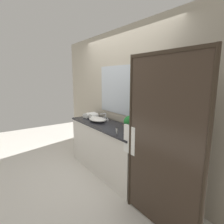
# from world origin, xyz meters

# --- Properties ---
(ground_plane) EXTENTS (8.00, 8.00, 0.00)m
(ground_plane) POSITION_xyz_m (0.00, 0.00, 0.00)
(ground_plane) COLOR silver
(wall_back_with_mirror) EXTENTS (4.40, 0.06, 2.60)m
(wall_back_with_mirror) POSITION_xyz_m (0.00, 0.34, 1.30)
(wall_back_with_mirror) COLOR #B2A893
(wall_back_with_mirror) RESTS_ON ground_plane
(vanity_cabinet) EXTENTS (1.80, 0.58, 0.90)m
(vanity_cabinet) POSITION_xyz_m (0.00, 0.01, 0.45)
(vanity_cabinet) COLOR silver
(vanity_cabinet) RESTS_ON ground_plane
(shower_enclosure) EXTENTS (1.20, 0.59, 2.00)m
(shower_enclosure) POSITION_xyz_m (1.27, -0.19, 1.02)
(shower_enclosure) COLOR #2D2319
(shower_enclosure) RESTS_ON ground_plane
(sink_basin) EXTENTS (0.42, 0.28, 0.08)m
(sink_basin) POSITION_xyz_m (-0.31, -0.02, 0.94)
(sink_basin) COLOR white
(sink_basin) RESTS_ON vanity_cabinet
(faucet) EXTENTS (0.17, 0.14, 0.14)m
(faucet) POSITION_xyz_m (-0.31, 0.16, 0.95)
(faucet) COLOR silver
(faucet) RESTS_ON vanity_cabinet
(potted_plant) EXTENTS (0.22, 0.22, 0.24)m
(potted_plant) POSITION_xyz_m (0.54, 0.08, 1.04)
(potted_plant) COLOR #473828
(potted_plant) RESTS_ON vanity_cabinet
(amenity_bottle_body_wash) EXTENTS (0.03, 0.03, 0.10)m
(amenity_bottle_body_wash) POSITION_xyz_m (0.29, 0.22, 0.95)
(amenity_bottle_body_wash) COLOR silver
(amenity_bottle_body_wash) RESTS_ON vanity_cabinet
(amenity_bottle_shampoo) EXTENTS (0.03, 0.03, 0.10)m
(amenity_bottle_shampoo) POSITION_xyz_m (0.55, -0.19, 0.95)
(amenity_bottle_shampoo) COLOR white
(amenity_bottle_shampoo) RESTS_ON vanity_cabinet
(amenity_bottle_lotion) EXTENTS (0.03, 0.03, 0.07)m
(amenity_bottle_lotion) POSITION_xyz_m (0.40, 0.13, 0.93)
(amenity_bottle_lotion) COLOR silver
(amenity_bottle_lotion) RESTS_ON vanity_cabinet
(rolled_towel_near_edge) EXTENTS (0.13, 0.27, 0.09)m
(rolled_towel_near_edge) POSITION_xyz_m (-0.76, 0.03, 0.95)
(rolled_towel_near_edge) COLOR white
(rolled_towel_near_edge) RESTS_ON vanity_cabinet
(rolled_towel_middle) EXTENTS (0.14, 0.22, 0.12)m
(rolled_towel_middle) POSITION_xyz_m (-0.65, 0.02, 0.96)
(rolled_towel_middle) COLOR white
(rolled_towel_middle) RESTS_ON vanity_cabinet
(rolled_towel_far_edge) EXTENTS (0.15, 0.20, 0.11)m
(rolled_towel_far_edge) POSITION_xyz_m (-0.54, 0.02, 0.96)
(rolled_towel_far_edge) COLOR white
(rolled_towel_far_edge) RESTS_ON vanity_cabinet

